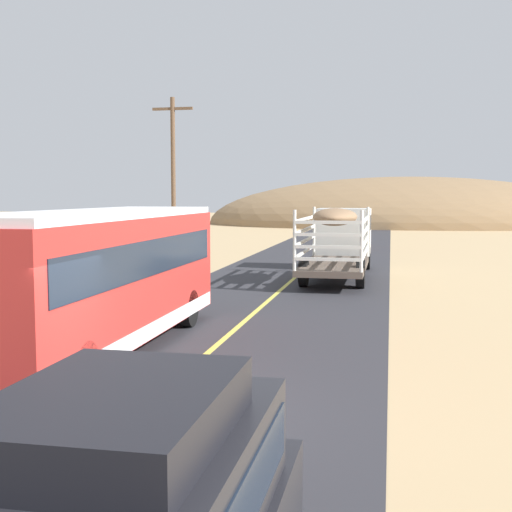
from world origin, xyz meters
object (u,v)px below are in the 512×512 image
at_px(bus, 98,277).
at_px(car_far, 340,237).
at_px(livestock_truck, 341,235).
at_px(power_pole_mid, 173,174).
at_px(boulder_mid_field, 80,262).
at_px(boulder_far_horizon, 68,248).

height_order(bus, car_far, bus).
bearing_deg(livestock_truck, power_pole_mid, 154.80).
relative_size(car_far, boulder_mid_field, 3.75).
height_order(bus, boulder_far_horizon, bus).
distance_m(car_far, boulder_far_horizon, 17.89).
bearing_deg(livestock_truck, bus, -104.57).
height_order(livestock_truck, bus, bus).
xyz_separation_m(boulder_mid_field, boulder_far_horizon, (-5.03, 8.71, -0.05)).
relative_size(car_far, power_pole_mid, 0.51).
relative_size(livestock_truck, boulder_far_horizon, 9.40).
relative_size(car_far, boulder_far_horizon, 4.26).
xyz_separation_m(livestock_truck, boulder_mid_field, (-12.58, -0.07, -1.47)).
xyz_separation_m(power_pole_mid, boulder_far_horizon, (-8.37, 4.29, -4.38)).
bearing_deg(bus, car_far, 84.53).
xyz_separation_m(bus, car_far, (3.06, 32.00, -1.05)).
distance_m(livestock_truck, car_far, 15.78).
xyz_separation_m(livestock_truck, boulder_far_horizon, (-17.61, 8.64, -1.52)).
bearing_deg(bus, power_pole_mid, 103.61).
bearing_deg(livestock_truck, boulder_far_horizon, 153.87).
bearing_deg(car_far, boulder_far_horizon, -156.77).
xyz_separation_m(bus, boulder_far_horizon, (-13.37, 24.95, -1.47)).
bearing_deg(power_pole_mid, car_far, 54.59).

